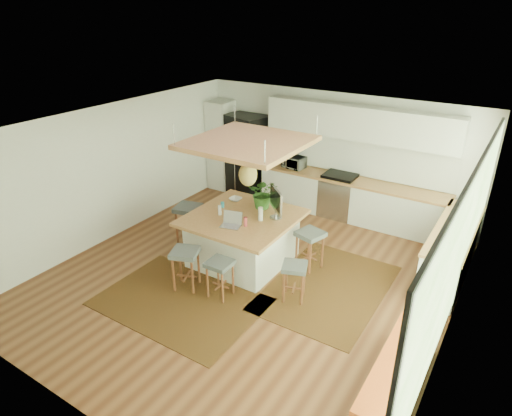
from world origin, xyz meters
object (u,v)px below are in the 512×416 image
Objects in this scene: stool_right_back at (309,250)px; laptop at (230,220)px; monitor at (276,205)px; microwave at (294,161)px; stool_near_left at (186,269)px; stool_left_side at (189,226)px; stool_near_right at (220,278)px; island at (243,239)px; stool_right_front at (294,280)px; fridge at (247,158)px; island_plant at (264,197)px.

stool_right_back is 2.02× the size of laptop.
monitor is 1.22× the size of microwave.
stool_near_left is at bearing -131.20° from stool_right_back.
stool_left_side is at bearing 146.61° from laptop.
monitor is (-0.61, -0.19, 0.83)m from stool_right_back.
monitor is at bearing 41.26° from laptop.
laptop is 0.59× the size of monitor.
stool_near_right is 4.06m from microwave.
stool_left_side is at bearing 179.05° from island.
island is 2.90m from microwave.
stool_near_right reaches higher than stool_right_front.
fridge reaches higher than stool_near_right.
stool_near_left reaches higher than stool_near_right.
island is at bearing 82.70° from laptop.
stool_near_left is 1.82m from stool_right_front.
island_plant is (-0.18, 1.63, 0.81)m from stool_near_right.
stool_right_front is at bearing -11.91° from stool_left_side.
island_plant is (1.45, 0.49, 0.81)m from stool_left_side.
monitor is at bearing -163.05° from stool_right_back.
stool_right_back is at bearing 48.80° from stool_near_left.
laptop is at bearing 175.91° from stool_right_front.
fridge is 3.01× the size of stool_near_right.
island is 0.74m from laptop.
laptop is at bearing -140.69° from stool_right_back.
island is at bearing 75.48° from stool_near_left.
laptop reaches higher than stool_left_side.
stool_right_front is 1.29× the size of microwave.
stool_left_side is (0.43, -2.79, -0.57)m from fridge.
stool_near_right is 1.00m from laptop.
island_plant is at bearing 139.53° from stool_right_front.
stool_right_front is 1.49m from laptop.
stool_right_back is (2.91, -2.37, -0.57)m from fridge.
laptop is (1.81, -3.26, 0.12)m from fridge.
stool_right_back is (1.15, 0.45, -0.11)m from island.
stool_left_side is at bearing -161.50° from island_plant.
stool_right_back is (1.47, 1.68, 0.00)m from stool_near_left.
stool_near_left is 1.11m from laptop.
stool_near_right is at bearing 10.10° from stool_near_left.
fridge is at bearing 174.52° from monitor.
stool_right_front is (1.37, -0.54, -0.11)m from island.
island_plant is at bearing -35.42° from fridge.
stool_right_front is 1.79× the size of laptop.
island reaches higher than stool_right_back.
laptop is at bearing -81.73° from monitor.
stool_right_front is at bearing -18.52° from laptop.
fridge is at bearing 121.90° from island.
stool_near_left is at bearing -130.04° from laptop.
microwave is 0.85× the size of island_plant.
fridge is 4.33m from stool_near_left.
stool_right_front is 1.01m from stool_right_back.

